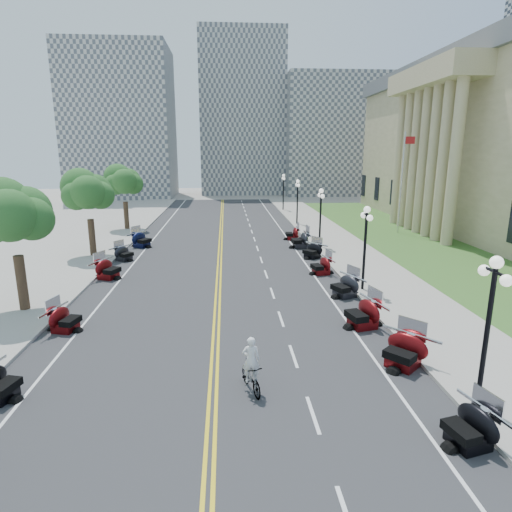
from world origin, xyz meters
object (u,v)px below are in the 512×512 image
object	(u,v)px
motorcycle_n_3	(470,425)
bicycle	(251,377)
flagpole	(401,184)
cyclist_rider	(251,340)

from	to	relation	value
motorcycle_n_3	bicycle	size ratio (longest dim) A/B	1.04
flagpole	cyclist_rider	bearing A→B (deg)	-120.36
flagpole	motorcycle_n_3	distance (m)	33.78
flagpole	cyclist_rider	xyz separation A→B (m)	(-16.68, -28.47, -3.09)
flagpole	bicycle	xyz separation A→B (m)	(-16.68, -28.47, -4.46)
flagpole	cyclist_rider	world-z (taller)	flagpole
bicycle	cyclist_rider	size ratio (longest dim) A/B	1.06
flagpole	cyclist_rider	distance (m)	33.14
motorcycle_n_3	cyclist_rider	size ratio (longest dim) A/B	1.11
bicycle	cyclist_rider	distance (m)	1.37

